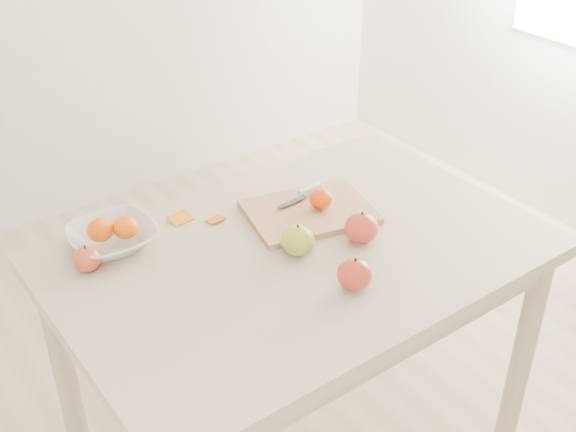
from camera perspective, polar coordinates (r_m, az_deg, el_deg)
table at (r=1.86m, az=0.92°, el=-5.09°), size 1.20×0.80×0.75m
cutting_board at (r=1.92m, az=1.69°, el=0.31°), size 0.37×0.31×0.02m
board_tangerine at (r=1.92m, az=2.60°, el=1.38°), size 0.06×0.06×0.05m
fruit_bowl at (r=1.84m, az=-13.66°, el=-1.67°), size 0.21×0.21×0.05m
bowl_tangerine_near at (r=1.83m, az=-14.61°, el=-1.06°), size 0.07×0.07×0.06m
bowl_tangerine_far at (r=1.82m, az=-12.72°, el=-0.89°), size 0.06×0.06×0.06m
orange_peel_a at (r=1.93m, az=-8.45°, el=-0.27°), size 0.06×0.05×0.01m
orange_peel_b at (r=1.91m, az=-5.75°, el=-0.33°), size 0.05×0.04×0.01m
paring_knife at (r=1.99m, az=1.52°, el=1.98°), size 0.17×0.05×0.01m
apple_green at (r=1.76m, az=0.78°, el=-1.93°), size 0.08×0.08×0.08m
apple_red_e at (r=1.81m, az=5.82°, el=-0.92°), size 0.09×0.09×0.08m
apple_red_c at (r=1.66m, az=5.28°, el=-4.60°), size 0.08×0.08×0.07m
apple_red_a at (r=1.77m, az=-15.60°, el=-3.28°), size 0.07×0.07×0.06m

